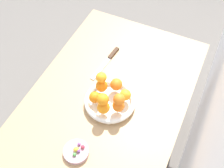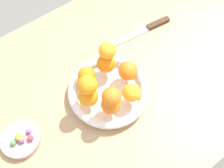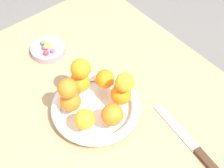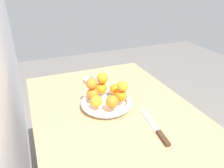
{
  "view_description": "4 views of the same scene",
  "coord_description": "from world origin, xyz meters",
  "px_view_note": "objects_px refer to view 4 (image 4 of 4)",
  "views": [
    {
      "loc": [
        0.73,
        0.35,
        1.91
      ],
      "look_at": [
        0.02,
        0.02,
        0.85
      ],
      "focal_mm": 45.0,
      "sensor_mm": 36.0,
      "label": 1
    },
    {
      "loc": [
        0.28,
        0.35,
        1.54
      ],
      "look_at": [
        0.07,
        0.06,
        0.86
      ],
      "focal_mm": 45.0,
      "sensor_mm": 36.0,
      "label": 2
    },
    {
      "loc": [
        -0.41,
        0.35,
        1.55
      ],
      "look_at": [
        0.04,
        -0.01,
        0.86
      ],
      "focal_mm": 55.0,
      "sensor_mm": 36.0,
      "label": 3
    },
    {
      "loc": [
        -0.8,
        0.35,
        1.33
      ],
      "look_at": [
        0.06,
        -0.0,
        0.86
      ],
      "focal_mm": 35.0,
      "sensor_mm": 36.0,
      "label": 4
    }
  ],
  "objects_px": {
    "orange_8": "(92,84)",
    "candy_ball_0": "(91,76)",
    "fruit_bowl": "(106,103)",
    "orange_2": "(93,94)",
    "candy_ball_2": "(93,78)",
    "candy_ball_4": "(91,78)",
    "orange_1": "(101,88)",
    "orange_7": "(123,86)",
    "knife": "(156,129)",
    "orange_0": "(115,89)",
    "candy_ball_3": "(94,80)",
    "dining_table": "(116,127)",
    "orange_6": "(102,78)",
    "candy_ball_1": "(94,77)",
    "orange_4": "(112,102)",
    "orange_3": "(96,101)",
    "orange_5": "(121,96)",
    "candy_dish": "(94,80)",
    "candy_ball_5": "(91,80)"
  },
  "relations": [
    {
      "from": "orange_4",
      "to": "knife",
      "type": "height_order",
      "value": "orange_4"
    },
    {
      "from": "candy_dish",
      "to": "knife",
      "type": "relative_size",
      "value": 0.43
    },
    {
      "from": "candy_ball_5",
      "to": "orange_8",
      "type": "bearing_deg",
      "value": 164.22
    },
    {
      "from": "orange_6",
      "to": "orange_2",
      "type": "bearing_deg",
      "value": 117.49
    },
    {
      "from": "orange_8",
      "to": "knife",
      "type": "distance_m",
      "value": 0.36
    },
    {
      "from": "fruit_bowl",
      "to": "candy_dish",
      "type": "height_order",
      "value": "fruit_bowl"
    },
    {
      "from": "orange_3",
      "to": "knife",
      "type": "xyz_separation_m",
      "value": [
        -0.21,
        -0.19,
        -0.06
      ]
    },
    {
      "from": "orange_5",
      "to": "orange_6",
      "type": "xyz_separation_m",
      "value": [
        0.1,
        0.06,
        0.06
      ]
    },
    {
      "from": "candy_dish",
      "to": "candy_ball_0",
      "type": "relative_size",
      "value": 7.15
    },
    {
      "from": "candy_ball_0",
      "to": "orange_5",
      "type": "bearing_deg",
      "value": -173.41
    },
    {
      "from": "fruit_bowl",
      "to": "candy_ball_4",
      "type": "relative_size",
      "value": 15.37
    },
    {
      "from": "orange_6",
      "to": "orange_3",
      "type": "bearing_deg",
      "value": 146.8
    },
    {
      "from": "orange_2",
      "to": "fruit_bowl",
      "type": "bearing_deg",
      "value": -119.72
    },
    {
      "from": "orange_0",
      "to": "orange_8",
      "type": "bearing_deg",
      "value": 91.37
    },
    {
      "from": "fruit_bowl",
      "to": "candy_ball_1",
      "type": "xyz_separation_m",
      "value": [
        0.29,
        -0.03,
        0.01
      ]
    },
    {
      "from": "orange_1",
      "to": "orange_7",
      "type": "height_order",
      "value": "orange_7"
    },
    {
      "from": "orange_1",
      "to": "candy_ball_4",
      "type": "bearing_deg",
      "value": -3.73
    },
    {
      "from": "candy_ball_4",
      "to": "orange_7",
      "type": "bearing_deg",
      "value": -171.16
    },
    {
      "from": "fruit_bowl",
      "to": "candy_ball_3",
      "type": "distance_m",
      "value": 0.26
    },
    {
      "from": "candy_dish",
      "to": "candy_ball_4",
      "type": "xyz_separation_m",
      "value": [
        -0.0,
        0.01,
        0.02
      ]
    },
    {
      "from": "dining_table",
      "to": "knife",
      "type": "height_order",
      "value": "knife"
    },
    {
      "from": "orange_8",
      "to": "candy_ball_0",
      "type": "distance_m",
      "value": 0.31
    },
    {
      "from": "orange_6",
      "to": "candy_ball_0",
      "type": "distance_m",
      "value": 0.27
    },
    {
      "from": "dining_table",
      "to": "candy_ball_0",
      "type": "height_order",
      "value": "candy_ball_0"
    },
    {
      "from": "fruit_bowl",
      "to": "candy_ball_0",
      "type": "relative_size",
      "value": 15.94
    },
    {
      "from": "knife",
      "to": "candy_ball_1",
      "type": "bearing_deg",
      "value": 10.74
    },
    {
      "from": "fruit_bowl",
      "to": "orange_7",
      "type": "xyz_separation_m",
      "value": [
        -0.04,
        -0.07,
        0.1
      ]
    },
    {
      "from": "fruit_bowl",
      "to": "orange_0",
      "type": "bearing_deg",
      "value": -59.72
    },
    {
      "from": "orange_2",
      "to": "candy_ball_2",
      "type": "distance_m",
      "value": 0.27
    },
    {
      "from": "orange_1",
      "to": "knife",
      "type": "bearing_deg",
      "value": -157.7
    },
    {
      "from": "orange_3",
      "to": "candy_ball_0",
      "type": "distance_m",
      "value": 0.36
    },
    {
      "from": "candy_ball_2",
      "to": "candy_ball_4",
      "type": "bearing_deg",
      "value": 72.09
    },
    {
      "from": "candy_ball_3",
      "to": "candy_ball_5",
      "type": "height_order",
      "value": "candy_ball_5"
    },
    {
      "from": "orange_6",
      "to": "candy_ball_3",
      "type": "bearing_deg",
      "value": -5.81
    },
    {
      "from": "orange_1",
      "to": "candy_ball_0",
      "type": "bearing_deg",
      "value": -5.11
    },
    {
      "from": "orange_1",
      "to": "candy_ball_1",
      "type": "height_order",
      "value": "orange_1"
    },
    {
      "from": "orange_1",
      "to": "candy_ball_4",
      "type": "relative_size",
      "value": 3.63
    },
    {
      "from": "orange_2",
      "to": "orange_6",
      "type": "xyz_separation_m",
      "value": [
        0.03,
        -0.06,
        0.06
      ]
    },
    {
      "from": "dining_table",
      "to": "orange_8",
      "type": "xyz_separation_m",
      "value": [
        0.09,
        0.09,
        0.21
      ]
    },
    {
      "from": "orange_6",
      "to": "orange_1",
      "type": "bearing_deg",
      "value": 38.82
    },
    {
      "from": "orange_6",
      "to": "candy_ball_5",
      "type": "relative_size",
      "value": 3.32
    },
    {
      "from": "candy_ball_4",
      "to": "orange_4",
      "type": "bearing_deg",
      "value": 177.86
    },
    {
      "from": "dining_table",
      "to": "orange_4",
      "type": "height_order",
      "value": "orange_4"
    },
    {
      "from": "orange_7",
      "to": "candy_ball_3",
      "type": "bearing_deg",
      "value": 7.77
    },
    {
      "from": "orange_4",
      "to": "orange_3",
      "type": "bearing_deg",
      "value": 60.53
    },
    {
      "from": "orange_5",
      "to": "orange_0",
      "type": "bearing_deg",
      "value": -0.62
    },
    {
      "from": "candy_ball_1",
      "to": "candy_ball_0",
      "type": "bearing_deg",
      "value": 18.92
    },
    {
      "from": "candy_ball_4",
      "to": "knife",
      "type": "relative_size",
      "value": 0.06
    },
    {
      "from": "orange_0",
      "to": "orange_6",
      "type": "xyz_separation_m",
      "value": [
        0.03,
        0.06,
        0.06
      ]
    },
    {
      "from": "dining_table",
      "to": "orange_2",
      "type": "bearing_deg",
      "value": 42.15
    }
  ]
}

